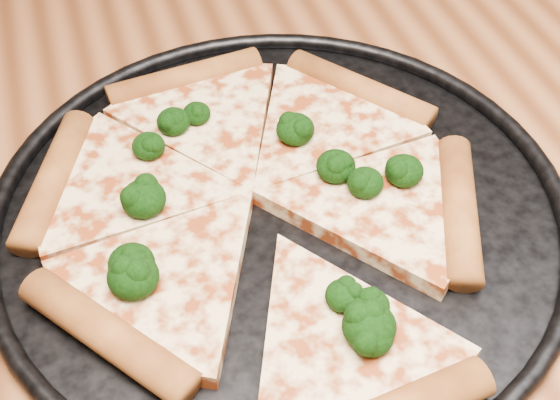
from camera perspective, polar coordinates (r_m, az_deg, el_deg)
name	(u,v)px	position (r m, az deg, el deg)	size (l,w,h in m)	color
dining_table	(383,256)	(0.63, 7.85, -4.26)	(1.20, 0.90, 0.75)	#96552E
pizza_pan	(280,208)	(0.52, 0.00, -0.61)	(0.41, 0.41, 0.02)	black
pizza	(257,201)	(0.52, -1.78, -0.05)	(0.33, 0.36, 0.02)	#FFDA9C
broccoli_florets	(261,219)	(0.49, -1.44, -1.42)	(0.23, 0.25, 0.02)	black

